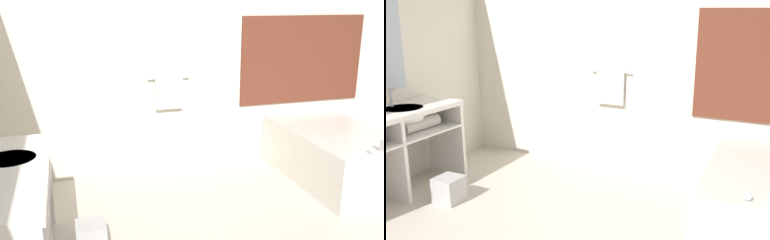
# 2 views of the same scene
# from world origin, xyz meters

# --- Properties ---
(wall_back_with_blinds) EXTENTS (7.40, 0.13, 2.70)m
(wall_back_with_blinds) POSITION_xyz_m (0.05, 2.23, 1.35)
(wall_back_with_blinds) COLOR silver
(wall_back_with_blinds) RESTS_ON ground_plane
(vanity_counter) EXTENTS (0.56, 1.62, 0.88)m
(vanity_counter) POSITION_xyz_m (-1.90, 0.45, 0.65)
(vanity_counter) COLOR white
(vanity_counter) RESTS_ON ground_plane
(bathtub) EXTENTS (1.00, 1.69, 0.71)m
(bathtub) POSITION_xyz_m (1.47, 1.35, 0.32)
(bathtub) COLOR silver
(bathtub) RESTS_ON ground_plane
(waste_bin) EXTENTS (0.24, 0.24, 0.25)m
(waste_bin) POSITION_xyz_m (-1.35, 0.63, 0.13)
(waste_bin) COLOR #B2B2B2
(waste_bin) RESTS_ON ground_plane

